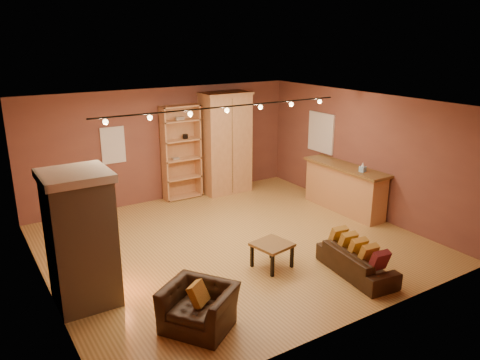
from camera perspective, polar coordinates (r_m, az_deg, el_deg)
floor at (r=9.48m, az=-0.85°, el=-7.71°), size 7.00×7.00×0.00m
ceiling at (r=8.68m, az=-0.94°, el=9.30°), size 7.00×7.00×0.00m
back_wall at (r=11.79m, az=-9.17°, el=4.27°), size 7.00×0.02×2.80m
left_wall at (r=7.85m, az=-23.31°, el=-3.55°), size 0.02×6.50×2.80m
right_wall at (r=11.14m, az=14.68°, el=3.17°), size 0.02×6.50×2.80m
fireplace at (r=7.49m, az=-18.75°, el=-6.81°), size 1.01×0.98×2.12m
back_window at (r=11.31m, az=-15.22°, el=4.11°), size 0.56×0.04×0.86m
bookcase at (r=11.86m, az=-7.32°, el=3.47°), size 0.97×0.38×2.38m
armoire at (r=12.20m, az=-1.76°, el=4.53°), size 1.29×0.73×2.63m
bar_counter at (r=11.29m, az=12.60°, el=-0.94°), size 0.62×2.30×1.10m
tissue_box at (r=10.71m, az=14.73°, el=1.44°), size 0.13×0.13×0.22m
right_window at (r=12.04m, az=9.84°, el=5.72°), size 0.05×0.90×1.00m
loveseat at (r=8.44m, az=14.05°, el=-9.06°), size 0.65×1.62×0.70m
armchair at (r=6.82m, az=-5.07°, el=-14.42°), size 1.06×1.15×0.84m
coffee_table at (r=8.43m, az=3.94°, el=-8.13°), size 0.71×0.71×0.46m
track_rail at (r=8.87m, az=-1.61°, el=8.70°), size 5.20×0.09×0.13m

